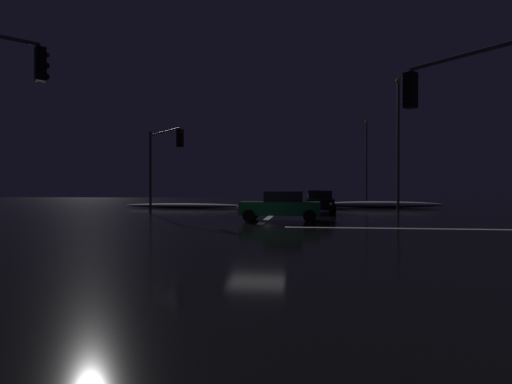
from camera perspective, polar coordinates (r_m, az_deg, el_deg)
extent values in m
cube|color=black|center=(17.69, 0.10, -5.22)|extent=(120.00, 120.00, 0.10)
cube|color=white|center=(25.70, 2.37, -3.35)|extent=(0.35, 13.82, 0.01)
cube|color=yellow|center=(37.25, 3.92, -2.20)|extent=(22.00, 0.15, 0.01)
cube|color=white|center=(18.53, 26.16, -4.84)|extent=(13.82, 0.40, 0.01)
ellipsoid|color=white|center=(36.16, -10.55, -1.96)|extent=(10.78, 1.50, 0.41)
ellipsoid|color=white|center=(37.76, 17.50, -1.74)|extent=(11.16, 1.50, 0.58)
cube|color=black|center=(28.37, 9.25, -1.66)|extent=(1.80, 4.20, 0.70)
cube|color=black|center=(28.55, 9.23, -0.39)|extent=(1.60, 2.00, 0.55)
cylinder|color=black|center=(26.88, 11.28, -2.52)|extent=(0.22, 0.64, 0.64)
cylinder|color=black|center=(26.82, 7.43, -2.52)|extent=(0.22, 0.64, 0.64)
cylinder|color=black|center=(29.97, 10.87, -2.22)|extent=(0.22, 0.64, 0.64)
cylinder|color=black|center=(29.92, 7.42, -2.22)|extent=(0.22, 0.64, 0.64)
sphere|color=#F9EFC6|center=(26.28, 10.82, -1.71)|extent=(0.22, 0.22, 0.22)
sphere|color=#F9EFC6|center=(26.23, 7.98, -1.71)|extent=(0.22, 0.22, 0.22)
cube|color=navy|center=(34.56, 9.38, -1.29)|extent=(1.80, 4.20, 0.70)
cube|color=black|center=(34.75, 9.37, -0.25)|extent=(1.60, 2.00, 0.55)
cylinder|color=black|center=(33.07, 11.04, -1.98)|extent=(0.22, 0.64, 0.64)
cylinder|color=black|center=(33.00, 7.92, -1.98)|extent=(0.22, 0.64, 0.64)
cylinder|color=black|center=(36.16, 10.72, -1.78)|extent=(0.22, 0.64, 0.64)
cylinder|color=black|center=(36.10, 7.87, -1.78)|extent=(0.22, 0.64, 0.64)
sphere|color=#F9EFC6|center=(32.47, 10.67, -1.31)|extent=(0.22, 0.22, 0.22)
sphere|color=#F9EFC6|center=(32.42, 8.37, -1.31)|extent=(0.22, 0.22, 0.22)
cube|color=slate|center=(40.67, 8.76, -1.04)|extent=(1.80, 4.20, 0.70)
cube|color=black|center=(40.86, 8.76, -0.16)|extent=(1.60, 2.00, 0.55)
cylinder|color=black|center=(39.17, 10.14, -1.61)|extent=(0.22, 0.64, 0.64)
cylinder|color=black|center=(39.12, 7.50, -1.61)|extent=(0.22, 0.64, 0.64)
cylinder|color=black|center=(42.26, 9.93, -1.46)|extent=(0.22, 0.64, 0.64)
cylinder|color=black|center=(42.22, 7.49, -1.46)|extent=(0.22, 0.64, 0.64)
sphere|color=#F9EFC6|center=(38.57, 9.81, -1.05)|extent=(0.22, 0.22, 0.22)
sphere|color=#F9EFC6|center=(38.54, 7.87, -1.05)|extent=(0.22, 0.22, 0.22)
cube|color=maroon|center=(47.06, 8.54, -0.85)|extent=(1.80, 4.20, 0.70)
cube|color=black|center=(47.25, 8.54, -0.09)|extent=(1.60, 2.00, 0.55)
cylinder|color=black|center=(45.55, 9.72, -1.33)|extent=(0.22, 0.64, 0.64)
cylinder|color=black|center=(45.51, 7.45, -1.33)|extent=(0.22, 0.64, 0.64)
cylinder|color=black|center=(48.64, 9.56, -1.22)|extent=(0.22, 0.64, 0.64)
cylinder|color=black|center=(48.61, 7.44, -1.22)|extent=(0.22, 0.64, 0.64)
sphere|color=#F9EFC6|center=(44.96, 9.43, -0.84)|extent=(0.22, 0.22, 0.22)
sphere|color=#F9EFC6|center=(44.93, 7.77, -0.84)|extent=(0.22, 0.22, 0.22)
cube|color=#B7B7BC|center=(53.23, 8.44, -0.71)|extent=(1.80, 4.20, 0.70)
cube|color=black|center=(53.42, 8.43, -0.03)|extent=(1.60, 2.00, 0.55)
cylinder|color=black|center=(51.71, 9.47, -1.13)|extent=(0.22, 0.64, 0.64)
cylinder|color=black|center=(51.68, 7.47, -1.13)|extent=(0.22, 0.64, 0.64)
cylinder|color=black|center=(54.81, 9.35, -1.04)|extent=(0.22, 0.64, 0.64)
cylinder|color=black|center=(54.78, 7.47, -1.04)|extent=(0.22, 0.64, 0.64)
sphere|color=#F9EFC6|center=(51.13, 9.21, -0.70)|extent=(0.22, 0.22, 0.22)
sphere|color=#F9EFC6|center=(51.10, 7.76, -0.70)|extent=(0.22, 0.22, 0.22)
cube|color=silver|center=(58.82, 8.54, -0.61)|extent=(1.80, 4.20, 0.70)
cube|color=black|center=(59.01, 8.54, 0.00)|extent=(1.60, 2.00, 0.55)
cylinder|color=black|center=(57.30, 9.47, -0.98)|extent=(0.22, 0.64, 0.64)
cylinder|color=black|center=(57.26, 7.67, -0.98)|extent=(0.22, 0.64, 0.64)
cylinder|color=black|center=(60.40, 9.36, -0.91)|extent=(0.22, 0.64, 0.64)
cylinder|color=black|center=(60.36, 7.65, -0.91)|extent=(0.22, 0.64, 0.64)
sphere|color=#F9EFC6|center=(56.72, 9.24, -0.59)|extent=(0.22, 0.22, 0.22)
sphere|color=#F9EFC6|center=(56.69, 7.93, -0.59)|extent=(0.22, 0.22, 0.22)
cube|color=#14512D|center=(20.99, 3.50, -2.37)|extent=(4.20, 1.80, 0.70)
cube|color=black|center=(20.96, 4.05, -0.66)|extent=(2.00, 1.60, 0.55)
cylinder|color=black|center=(20.29, -1.05, -3.45)|extent=(0.64, 0.22, 0.64)
cylinder|color=black|center=(22.06, -0.37, -3.14)|extent=(0.64, 0.22, 0.64)
cylinder|color=black|center=(20.07, 7.76, -3.50)|extent=(0.64, 0.22, 0.64)
cylinder|color=black|center=(21.87, 7.72, -3.18)|extent=(0.64, 0.22, 0.64)
sphere|color=#F9EFC6|center=(20.60, -2.52, -2.28)|extent=(0.22, 0.22, 0.22)
sphere|color=#F9EFC6|center=(21.88, -1.93, -2.12)|extent=(0.22, 0.22, 0.22)
cylinder|color=#4C4C51|center=(12.11, 31.17, 17.49)|extent=(3.28, 3.28, 0.12)
cube|color=black|center=(12.90, 21.50, 13.56)|extent=(0.46, 0.46, 1.05)
sphere|color=red|center=(13.07, 20.88, 14.95)|extent=(0.22, 0.22, 0.22)
sphere|color=black|center=(12.99, 20.88, 13.48)|extent=(0.22, 0.22, 0.22)
sphere|color=black|center=(12.91, 20.87, 11.99)|extent=(0.22, 0.22, 0.22)
cube|color=black|center=(14.63, -28.81, 15.91)|extent=(0.46, 0.46, 1.05)
sphere|color=red|center=(14.75, -28.18, 17.17)|extent=(0.22, 0.22, 0.22)
sphere|color=black|center=(14.65, -28.17, 15.88)|extent=(0.22, 0.22, 0.22)
sphere|color=black|center=(14.56, -28.17, 14.57)|extent=(0.22, 0.22, 0.22)
cylinder|color=#4C4C51|center=(28.09, -15.07, 2.74)|extent=(0.18, 0.18, 5.67)
cylinder|color=#4C4C51|center=(26.28, -13.19, 8.46)|extent=(3.24, 3.24, 0.12)
cube|color=black|center=(24.20, -10.98, 7.67)|extent=(0.46, 0.46, 1.05)
sphere|color=red|center=(24.11, -10.81, 8.52)|extent=(0.22, 0.22, 0.22)
sphere|color=black|center=(24.06, -10.81, 7.71)|extent=(0.22, 0.22, 0.22)
sphere|color=black|center=(24.02, -10.81, 6.89)|extent=(0.22, 0.22, 0.22)
cylinder|color=#424247|center=(47.75, 15.74, 3.97)|extent=(0.20, 0.20, 9.36)
sphere|color=#F9AD47|center=(48.30, 15.75, 9.74)|extent=(0.44, 0.44, 0.44)
cylinder|color=#424247|center=(32.08, 19.94, 6.12)|extent=(0.20, 0.20, 9.80)
sphere|color=#F9AD47|center=(32.98, 19.96, 14.94)|extent=(0.44, 0.44, 0.44)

